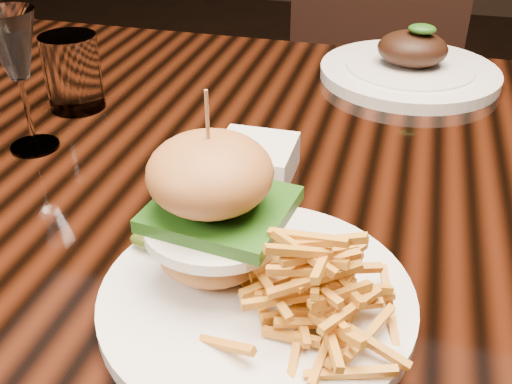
% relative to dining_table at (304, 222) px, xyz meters
% --- Properties ---
extents(dining_table, '(1.60, 0.90, 0.75)m').
position_rel_dining_table_xyz_m(dining_table, '(0.00, 0.00, 0.00)').
color(dining_table, black).
rests_on(dining_table, ground).
extents(burger_plate, '(0.27, 0.27, 0.18)m').
position_rel_dining_table_xyz_m(burger_plate, '(0.00, -0.24, 0.13)').
color(burger_plate, silver).
rests_on(burger_plate, dining_table).
extents(ramekin, '(0.11, 0.11, 0.04)m').
position_rel_dining_table_xyz_m(ramekin, '(-0.05, -0.03, 0.10)').
color(ramekin, silver).
rests_on(ramekin, dining_table).
extents(wine_glass, '(0.06, 0.06, 0.17)m').
position_rel_dining_table_xyz_m(wine_glass, '(-0.34, -0.04, 0.20)').
color(wine_glass, white).
rests_on(wine_glass, dining_table).
extents(water_tumbler, '(0.08, 0.08, 0.10)m').
position_rel_dining_table_xyz_m(water_tumbler, '(-0.35, 0.09, 0.13)').
color(water_tumbler, white).
rests_on(water_tumbler, dining_table).
extents(far_dish, '(0.28, 0.28, 0.09)m').
position_rel_dining_table_xyz_m(far_dish, '(0.10, 0.32, 0.09)').
color(far_dish, silver).
rests_on(far_dish, dining_table).
extents(chair_far, '(0.47, 0.48, 0.95)m').
position_rel_dining_table_xyz_m(chair_far, '(-0.00, 0.89, -0.13)').
color(chair_far, black).
rests_on(chair_far, ground).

